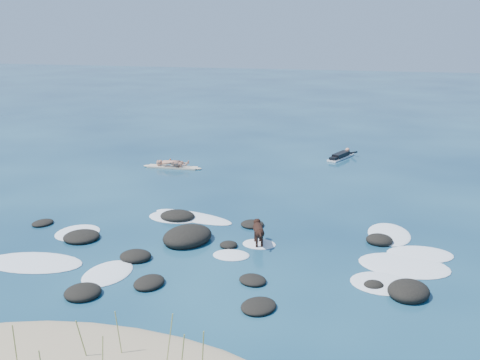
% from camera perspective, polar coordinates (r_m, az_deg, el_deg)
% --- Properties ---
extents(ground, '(160.00, 160.00, 0.00)m').
position_cam_1_polar(ground, '(18.15, -2.31, -6.12)').
color(ground, '#0A2642').
rests_on(ground, ground).
extents(dune_grass, '(3.82, 1.65, 1.24)m').
position_cam_1_polar(dune_grass, '(11.23, -13.36, -17.61)').
color(dune_grass, '#929C4B').
rests_on(dune_grass, ground).
extents(reef_rocks, '(13.74, 7.44, 0.62)m').
position_cam_1_polar(reef_rocks, '(17.03, -3.89, -7.27)').
color(reef_rocks, black).
rests_on(reef_rocks, ground).
extents(breaking_foam, '(13.93, 7.52, 0.12)m').
position_cam_1_polar(breaking_foam, '(17.32, 0.06, -7.18)').
color(breaking_foam, white).
rests_on(breaking_foam, ground).
extents(standing_surfer_rig, '(3.10, 0.72, 1.76)m').
position_cam_1_polar(standing_surfer_rig, '(27.15, -7.27, 2.70)').
color(standing_surfer_rig, beige).
rests_on(standing_surfer_rig, ground).
extents(paddling_surfer_rig, '(1.49, 2.51, 0.44)m').
position_cam_1_polar(paddling_surfer_rig, '(29.66, 10.74, 2.57)').
color(paddling_surfer_rig, white).
rests_on(paddling_surfer_rig, ground).
extents(dog, '(0.60, 1.19, 0.79)m').
position_cam_1_polar(dog, '(17.34, 1.97, -5.33)').
color(dog, black).
rests_on(dog, ground).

